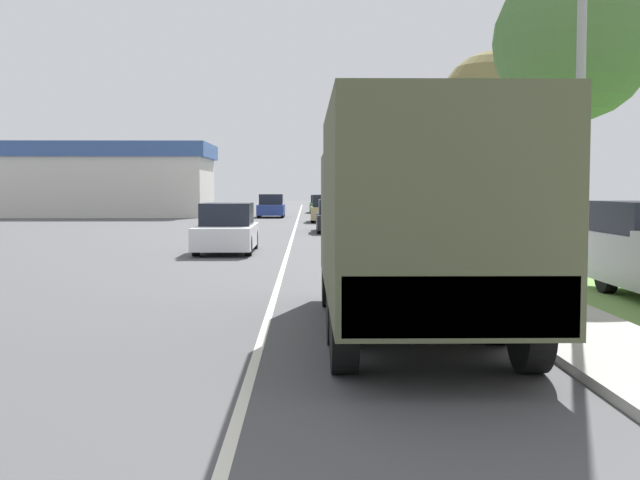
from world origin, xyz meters
The scene contains 14 objects.
ground_plane centered at (0.00, 40.00, 0.00)m, with size 180.00×180.00×0.00m, color #4C4C4F.
lane_centre_stripe centered at (0.00, 40.00, 0.00)m, with size 0.12×120.00×0.00m.
sidewalk_right centered at (4.50, 40.00, 0.06)m, with size 1.80×120.00×0.12m.
grass_strip_right centered at (8.90, 40.00, 0.01)m, with size 7.00×120.00×0.02m.
military_truck centered at (2.11, 13.24, 1.75)m, with size 2.42×7.77×3.13m.
car_nearest_ahead centered at (-1.98, 28.03, 0.72)m, with size 1.82×4.59×1.60m.
car_second_ahead centered at (2.02, 39.98, 0.69)m, with size 1.87×4.72×1.54m.
car_third_ahead centered at (1.82, 50.97, 0.75)m, with size 1.94×4.31×1.67m.
car_fourth_ahead centered at (-1.92, 58.85, 0.73)m, with size 1.87×3.98×1.64m.
car_farthest_ahead centered at (1.74, 69.37, 0.68)m, with size 1.79×4.75×1.50m.
lamp_post centered at (4.53, 14.04, 4.01)m, with size 1.69×0.24×6.48m.
tree_mid_right centered at (7.21, 21.86, 5.67)m, with size 3.93×3.93×7.65m.
tree_far_right centered at (7.96, 33.34, 5.21)m, with size 4.39×4.39×7.39m.
building_distant centered at (-14.30, 61.75, 2.70)m, with size 15.63×8.98×5.33m.
Camera 1 is at (0.63, 1.94, 2.10)m, focal length 45.00 mm.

